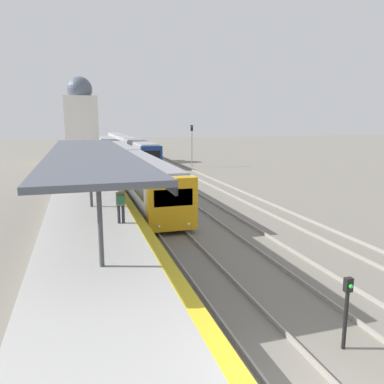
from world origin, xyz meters
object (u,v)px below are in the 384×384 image
(person_on_platform, at_px, (121,203))
(signal_mast_far, at_px, (192,141))
(train_near, at_px, (119,157))
(train_far, at_px, (126,144))
(signal_post_near, at_px, (347,306))

(person_on_platform, bearing_deg, signal_mast_far, 66.92)
(signal_mast_far, bearing_deg, train_near, -165.92)
(train_far, bearing_deg, person_on_platform, -97.36)
(train_far, xyz_separation_m, signal_post_near, (-1.88, -58.96, -0.46))
(person_on_platform, distance_m, signal_post_near, 10.90)
(train_near, relative_size, signal_mast_far, 9.71)
(signal_mast_far, bearing_deg, signal_post_near, -101.10)
(person_on_platform, xyz_separation_m, train_far, (6.34, 49.05, -0.36))
(person_on_platform, bearing_deg, signal_post_near, -65.80)
(train_near, distance_m, signal_post_near, 35.47)
(train_far, relative_size, signal_post_near, 24.79)
(person_on_platform, height_order, train_near, train_near)
(train_near, xyz_separation_m, signal_mast_far, (9.24, 2.32, 1.54))
(person_on_platform, relative_size, train_far, 0.04)
(person_on_platform, relative_size, signal_post_near, 0.87)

